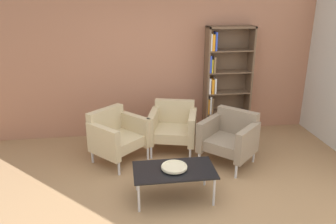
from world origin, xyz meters
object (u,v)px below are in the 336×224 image
at_px(armchair_by_bookshelf, 116,135).
at_px(coffee_table_low, 174,172).
at_px(armchair_near_window, 173,126).
at_px(armchair_spare_guest, 230,137).
at_px(decorative_bowl, 174,167).
at_px(bookshelf_tall, 224,82).

bearing_deg(armchair_by_bookshelf, coffee_table_low, -100.76).
height_order(armchair_near_window, armchair_spare_guest, same).
bearing_deg(decorative_bowl, armchair_near_window, 81.73).
bearing_deg(armchair_near_window, decorative_bowl, -83.25).
height_order(decorative_bowl, armchair_by_bookshelf, armchair_by_bookshelf).
relative_size(decorative_bowl, armchair_spare_guest, 0.34).
distance_m(coffee_table_low, armchair_by_bookshelf, 1.32).
bearing_deg(coffee_table_low, armchair_by_bookshelf, 122.14).
height_order(coffee_table_low, armchair_near_window, armchair_near_window).
height_order(coffee_table_low, armchair_spare_guest, armchair_spare_guest).
height_order(coffee_table_low, decorative_bowl, decorative_bowl).
relative_size(coffee_table_low, armchair_spare_guest, 1.06).
bearing_deg(bookshelf_tall, decorative_bowl, -121.14).
relative_size(decorative_bowl, armchair_near_window, 0.37).
distance_m(armchair_by_bookshelf, armchair_spare_guest, 1.69).
relative_size(armchair_by_bookshelf, armchair_near_window, 1.11).
height_order(bookshelf_tall, armchair_by_bookshelf, bookshelf_tall).
bearing_deg(armchair_spare_guest, armchair_near_window, -170.14).
bearing_deg(armchair_by_bookshelf, armchair_near_window, -28.47).
height_order(decorative_bowl, armchair_near_window, armchair_near_window).
bearing_deg(bookshelf_tall, armchair_near_window, -148.33).
height_order(decorative_bowl, armchair_spare_guest, armchair_spare_guest).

